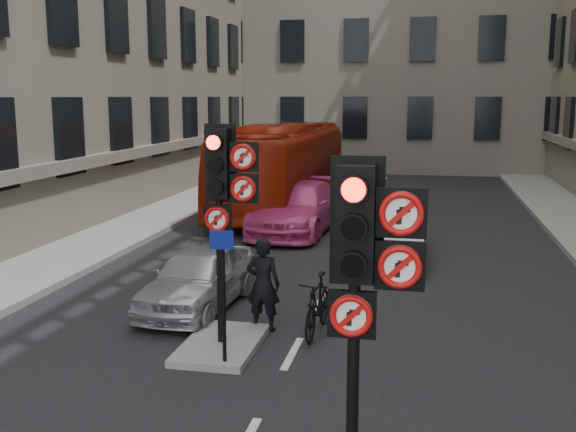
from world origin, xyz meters
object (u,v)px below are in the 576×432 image
at_px(signal_near, 364,262).
at_px(motorcycle, 317,305).
at_px(signal_far, 224,187).
at_px(motorcyclist, 263,284).
at_px(bus_red, 284,167).
at_px(car_silver, 198,277).
at_px(car_pink, 297,208).
at_px(info_sign, 223,278).
at_px(car_white, 393,232).

distance_m(signal_near, motorcycle, 5.55).
height_order(signal_far, motorcyclist, signal_far).
bearing_deg(motorcycle, bus_red, 108.24).
distance_m(car_silver, bus_red, 11.98).
distance_m(signal_far, car_pink, 10.01).
height_order(signal_near, car_pink, signal_near).
xyz_separation_m(car_pink, info_sign, (0.91, -10.61, 0.69)).
distance_m(signal_far, motorcyclist, 2.15).
xyz_separation_m(signal_near, motorcycle, (-1.24, 5.01, -2.06)).
relative_size(signal_near, bus_red, 0.32).
relative_size(signal_far, car_white, 0.85).
xyz_separation_m(signal_near, bus_red, (-4.58, 17.92, -1.02)).
height_order(signal_near, info_sign, signal_near).
height_order(motorcycle, info_sign, info_sign).
bearing_deg(info_sign, signal_near, -61.43).
xyz_separation_m(signal_near, car_pink, (-3.30, 13.80, -1.83)).
bearing_deg(car_silver, info_sign, -60.14).
height_order(signal_near, motorcyclist, signal_near).
bearing_deg(motorcycle, car_pink, 106.89).
bearing_deg(bus_red, motorcycle, -74.42).
bearing_deg(signal_far, motorcycle, 36.53).
height_order(car_silver, motorcycle, car_silver).
bearing_deg(motorcycle, signal_near, -72.36).
height_order(car_white, motorcycle, car_white).
bearing_deg(signal_near, motorcyclist, 113.87).
xyz_separation_m(car_silver, motorcycle, (2.53, -1.00, -0.10)).
bearing_deg(bus_red, car_white, -57.10).
height_order(signal_near, car_silver, signal_near).
distance_m(car_silver, motorcyclist, 1.86).
distance_m(car_pink, motorcyclist, 8.86).
relative_size(bus_red, motorcycle, 6.45).
bearing_deg(car_white, car_silver, -127.95).
xyz_separation_m(signal_near, car_silver, (-3.77, 6.01, -1.96)).
bearing_deg(signal_near, bus_red, 104.34).
bearing_deg(car_white, signal_far, -111.12).
height_order(car_pink, bus_red, bus_red).
xyz_separation_m(signal_near, motorcyclist, (-2.22, 5.01, -1.74)).
bearing_deg(motorcycle, info_sign, -118.50).
height_order(bus_red, motorcycle, bus_red).
distance_m(signal_far, motorcycle, 2.76).
xyz_separation_m(signal_near, car_white, (-0.25, 10.94, -1.89)).
xyz_separation_m(car_white, car_pink, (-3.05, 2.86, 0.06)).
height_order(signal_far, car_silver, signal_far).
relative_size(car_pink, motorcyclist, 3.09).
bearing_deg(motorcycle, motorcyclist, -176.27).
bearing_deg(car_silver, bus_red, 97.53).
relative_size(motorcycle, info_sign, 0.85).
relative_size(signal_far, car_silver, 0.98).
distance_m(signal_near, car_silver, 7.36).
bearing_deg(info_sign, motorcyclist, 76.43).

